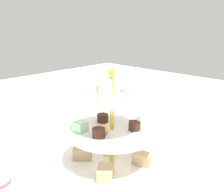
# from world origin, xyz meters

# --- Properties ---
(ground_plane) EXTENTS (2.40, 2.40, 0.00)m
(ground_plane) POSITION_xyz_m (0.00, 0.00, 0.00)
(ground_plane) COLOR silver
(tiered_serving_stand) EXTENTS (0.27, 0.27, 0.25)m
(tiered_serving_stand) POSITION_xyz_m (0.00, 0.00, 0.08)
(tiered_serving_stand) COLOR white
(tiered_serving_stand) RESTS_ON ground_plane
(water_glass_tall_right) EXTENTS (0.07, 0.07, 0.13)m
(water_glass_tall_right) POSITION_xyz_m (0.22, -0.15, 0.07)
(water_glass_tall_right) COLOR silver
(water_glass_tall_right) RESTS_ON ground_plane
(butter_knife_left) EXTENTS (0.16, 0.09, 0.00)m
(butter_knife_left) POSITION_xyz_m (-0.13, -0.29, 0.00)
(butter_knife_left) COLOR silver
(butter_knife_left) RESTS_ON ground_plane
(butter_knife_right) EXTENTS (0.07, 0.16, 0.00)m
(butter_knife_right) POSITION_xyz_m (0.27, 0.15, 0.00)
(butter_knife_right) COLOR silver
(butter_knife_right) RESTS_ON ground_plane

